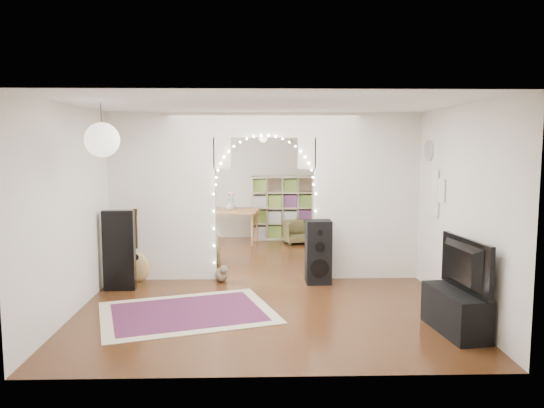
{
  "coord_description": "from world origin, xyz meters",
  "views": [
    {
      "loc": [
        -0.12,
        -8.57,
        2.22
      ],
      "look_at": [
        0.13,
        0.3,
        1.19
      ],
      "focal_mm": 35.0,
      "sensor_mm": 36.0,
      "label": 1
    }
  ],
  "objects_px": {
    "bookcase": "(282,208)",
    "dining_chair_left": "(203,248)",
    "acoustic_guitar": "(136,255)",
    "dining_chair_right": "(297,232)",
    "floor_speaker": "(318,252)",
    "dining_table": "(231,213)",
    "media_console": "(455,312)"
  },
  "relations": [
    {
      "from": "dining_table",
      "to": "dining_chair_right",
      "type": "distance_m",
      "value": 1.51
    },
    {
      "from": "bookcase",
      "to": "dining_chair_left",
      "type": "relative_size",
      "value": 2.36
    },
    {
      "from": "acoustic_guitar",
      "to": "dining_chair_right",
      "type": "bearing_deg",
      "value": 54.1
    },
    {
      "from": "acoustic_guitar",
      "to": "dining_table",
      "type": "relative_size",
      "value": 0.77
    },
    {
      "from": "floor_speaker",
      "to": "dining_chair_left",
      "type": "height_order",
      "value": "floor_speaker"
    },
    {
      "from": "floor_speaker",
      "to": "bookcase",
      "type": "relative_size",
      "value": 0.69
    },
    {
      "from": "floor_speaker",
      "to": "bookcase",
      "type": "xyz_separation_m",
      "value": [
        -0.39,
        3.88,
        0.23
      ]
    },
    {
      "from": "dining_chair_left",
      "to": "media_console",
      "type": "bearing_deg",
      "value": -56.55
    },
    {
      "from": "acoustic_guitar",
      "to": "dining_table",
      "type": "xyz_separation_m",
      "value": [
        1.35,
        3.23,
        0.24
      ]
    },
    {
      "from": "bookcase",
      "to": "dining_chair_right",
      "type": "height_order",
      "value": "bookcase"
    },
    {
      "from": "acoustic_guitar",
      "to": "dining_chair_left",
      "type": "xyz_separation_m",
      "value": [
        0.92,
        1.36,
        -0.16
      ]
    },
    {
      "from": "acoustic_guitar",
      "to": "dining_table",
      "type": "bearing_deg",
      "value": 72.7
    },
    {
      "from": "dining_chair_left",
      "to": "floor_speaker",
      "type": "bearing_deg",
      "value": -45.48
    },
    {
      "from": "bookcase",
      "to": "floor_speaker",
      "type": "bearing_deg",
      "value": -90.18
    },
    {
      "from": "acoustic_guitar",
      "to": "media_console",
      "type": "distance_m",
      "value": 4.86
    },
    {
      "from": "media_console",
      "to": "dining_chair_left",
      "type": "relative_size",
      "value": 1.62
    },
    {
      "from": "media_console",
      "to": "dining_table",
      "type": "height_order",
      "value": "dining_table"
    },
    {
      "from": "dining_table",
      "to": "dining_chair_left",
      "type": "distance_m",
      "value": 1.96
    },
    {
      "from": "dining_chair_right",
      "to": "dining_table",
      "type": "bearing_deg",
      "value": 166.28
    },
    {
      "from": "dining_table",
      "to": "dining_chair_right",
      "type": "height_order",
      "value": "dining_table"
    },
    {
      "from": "media_console",
      "to": "bookcase",
      "type": "distance_m",
      "value": 6.38
    },
    {
      "from": "floor_speaker",
      "to": "dining_chair_right",
      "type": "xyz_separation_m",
      "value": [
        -0.09,
        3.33,
        -0.25
      ]
    },
    {
      "from": "floor_speaker",
      "to": "dining_chair_left",
      "type": "xyz_separation_m",
      "value": [
        -1.97,
        1.49,
        -0.22
      ]
    },
    {
      "from": "dining_chair_right",
      "to": "media_console",
      "type": "bearing_deg",
      "value": -87.73
    },
    {
      "from": "dining_chair_left",
      "to": "dining_chair_right",
      "type": "bearing_deg",
      "value": 35.91
    },
    {
      "from": "dining_chair_left",
      "to": "acoustic_guitar",
      "type": "bearing_deg",
      "value": -132.24
    },
    {
      "from": "acoustic_guitar",
      "to": "dining_chair_right",
      "type": "xyz_separation_m",
      "value": [
        2.8,
        3.2,
        -0.18
      ]
    },
    {
      "from": "acoustic_guitar",
      "to": "dining_chair_left",
      "type": "height_order",
      "value": "acoustic_guitar"
    },
    {
      "from": "acoustic_guitar",
      "to": "bookcase",
      "type": "height_order",
      "value": "bookcase"
    },
    {
      "from": "media_console",
      "to": "dining_chair_left",
      "type": "bearing_deg",
      "value": 124.37
    },
    {
      "from": "acoustic_guitar",
      "to": "dining_chair_left",
      "type": "distance_m",
      "value": 1.65
    },
    {
      "from": "dining_table",
      "to": "dining_chair_left",
      "type": "relative_size",
      "value": 2.12
    }
  ]
}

